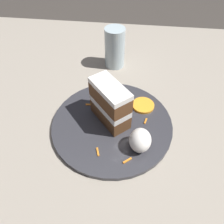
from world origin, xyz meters
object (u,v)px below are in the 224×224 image
Objects in this scene: drinking_glass at (115,50)px; plate at (112,124)px; cake_slice at (110,104)px; cream_dollop at (140,140)px; orange_garnish at (143,105)px.

plate is at bearing 4.87° from drinking_glass.
cake_slice is 0.11m from cream_dollop.
cake_slice is at bearing -56.69° from orange_garnish.
plate is 0.10m from orange_garnish.
drinking_glass reaches higher than orange_garnish.
drinking_glass is at bearing -153.17° from orange_garnish.
drinking_glass is (-0.26, -0.02, 0.05)m from plate.
drinking_glass reaches higher than cake_slice.
drinking_glass is at bearing -175.13° from plate.
drinking_glass is at bearing -127.52° from cake_slice.
drinking_glass is at bearing -164.23° from cream_dollop.
plate is 5.47× the size of cream_dollop.
cake_slice is 1.94× the size of orange_garnish.
orange_garnish is at bearing 172.09° from cake_slice.
cake_slice reaches higher than orange_garnish.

